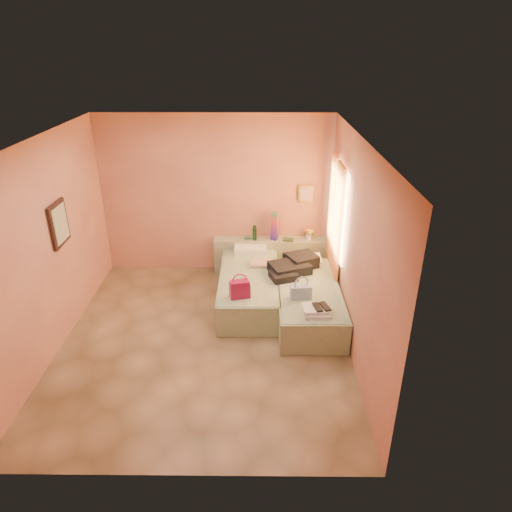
% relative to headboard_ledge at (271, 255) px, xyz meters
% --- Properties ---
extents(ground, '(4.50, 4.50, 0.00)m').
position_rel_headboard_ledge_xyz_m(ground, '(-0.98, -2.10, -0.33)').
color(ground, '#9F845F').
rests_on(ground, ground).
extents(room_walls, '(4.02, 4.51, 2.81)m').
position_rel_headboard_ledge_xyz_m(room_walls, '(-0.77, -1.53, 1.46)').
color(room_walls, tan).
rests_on(room_walls, ground).
extents(headboard_ledge, '(2.05, 0.30, 0.65)m').
position_rel_headboard_ledge_xyz_m(headboard_ledge, '(0.00, 0.00, 0.00)').
color(headboard_ledge, '#9DAA8B').
rests_on(headboard_ledge, ground).
extents(bed_left, '(0.92, 2.01, 0.50)m').
position_rel_headboard_ledge_xyz_m(bed_left, '(-0.38, -1.05, -0.08)').
color(bed_left, '#A5B995').
rests_on(bed_left, ground).
extents(bed_right, '(0.92, 2.01, 0.50)m').
position_rel_headboard_ledge_xyz_m(bed_right, '(0.52, -1.47, -0.08)').
color(bed_right, '#A5B995').
rests_on(bed_right, ground).
extents(water_bottle, '(0.09, 0.09, 0.26)m').
position_rel_headboard_ledge_xyz_m(water_bottle, '(-0.30, -0.04, 0.46)').
color(water_bottle, '#13351E').
rests_on(water_bottle, headboard_ledge).
extents(rainbow_box, '(0.14, 0.14, 0.50)m').
position_rel_headboard_ledge_xyz_m(rainbow_box, '(0.05, -0.02, 0.58)').
color(rainbow_box, '#991244').
rests_on(rainbow_box, headboard_ledge).
extents(small_dish, '(0.15, 0.15, 0.03)m').
position_rel_headboard_ledge_xyz_m(small_dish, '(-0.42, 0.02, 0.34)').
color(small_dish, '#457F5C').
rests_on(small_dish, headboard_ledge).
extents(green_book, '(0.20, 0.15, 0.03)m').
position_rel_headboard_ledge_xyz_m(green_book, '(0.29, -0.06, 0.34)').
color(green_book, '#27492B').
rests_on(green_book, headboard_ledge).
extents(flower_vase, '(0.20, 0.20, 0.24)m').
position_rel_headboard_ledge_xyz_m(flower_vase, '(0.66, 0.00, 0.44)').
color(flower_vase, white).
rests_on(flower_vase, headboard_ledge).
extents(magenta_handbag, '(0.32, 0.22, 0.27)m').
position_rel_headboard_ledge_xyz_m(magenta_handbag, '(-0.50, -1.76, 0.31)').
color(magenta_handbag, '#991244').
rests_on(magenta_handbag, bed_left).
extents(khaki_garment, '(0.34, 0.28, 0.06)m').
position_rel_headboard_ledge_xyz_m(khaki_garment, '(-0.18, -0.74, 0.20)').
color(khaki_garment, tan).
rests_on(khaki_garment, bed_left).
extents(clothes_pile, '(0.84, 0.84, 0.20)m').
position_rel_headboard_ledge_xyz_m(clothes_pile, '(0.32, -0.98, 0.27)').
color(clothes_pile, black).
rests_on(clothes_pile, bed_right).
extents(blue_handbag, '(0.32, 0.17, 0.20)m').
position_rel_headboard_ledge_xyz_m(blue_handbag, '(0.38, -1.78, 0.27)').
color(blue_handbag, '#466DA9').
rests_on(blue_handbag, bed_right).
extents(towel_stack, '(0.36, 0.31, 0.10)m').
position_rel_headboard_ledge_xyz_m(towel_stack, '(0.56, -2.21, 0.23)').
color(towel_stack, white).
rests_on(towel_stack, bed_right).
extents(sandal_pair, '(0.22, 0.26, 0.02)m').
position_rel_headboard_ledge_xyz_m(sandal_pair, '(0.62, -2.21, 0.29)').
color(sandal_pair, black).
rests_on(sandal_pair, towel_stack).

